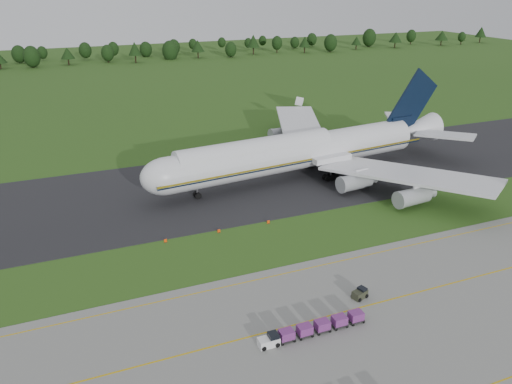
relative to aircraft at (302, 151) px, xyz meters
name	(u,v)px	position (x,y,z in m)	size (l,w,h in m)	color
ground	(255,246)	(-22.29, -26.50, -6.43)	(600.00, 600.00, 0.00)	#294E17
apron	(364,380)	(-22.29, -60.50, -6.40)	(300.00, 52.00, 0.06)	slate
taxiway	(208,188)	(-22.29, 1.50, -6.39)	(300.00, 40.00, 0.08)	black
apron_markings	(333,342)	(-22.29, -53.48, -6.37)	(300.00, 30.20, 0.01)	#C69D0B
tree_line	(113,51)	(-18.40, 193.68, -0.32)	(532.07, 21.93, 11.94)	black
aircraft	(302,151)	(0.00, 0.00, 0.00)	(80.42, 77.73, 22.52)	silver
baggage_train	(311,328)	(-24.09, -50.93, -5.54)	(15.15, 1.61, 1.55)	white
utility_cart	(360,294)	(-13.82, -46.45, -5.78)	(2.50, 1.91, 1.21)	#2C2F21
edge_markers	(219,231)	(-26.48, -19.37, -6.16)	(20.23, 0.30, 0.60)	#FE4208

